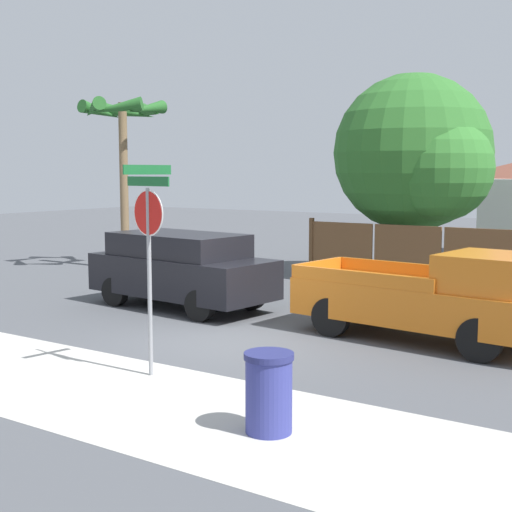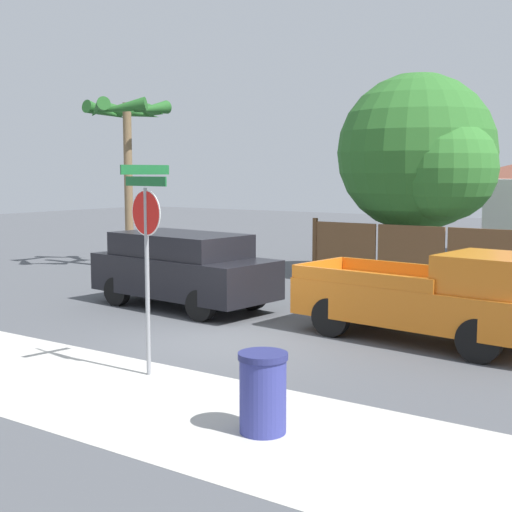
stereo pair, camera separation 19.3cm
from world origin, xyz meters
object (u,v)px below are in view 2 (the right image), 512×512
Objects in this scene: red_suv at (183,267)px; stop_sign at (146,232)px; palm_tree at (127,124)px; trash_bin at (263,392)px; oak_tree at (422,156)px; orange_pickup at (433,298)px.

red_suv is 1.44× the size of stop_sign.
trash_bin is at bearing -39.45° from palm_tree.
oak_tree is 9.65m from palm_tree.
orange_pickup is at bearing 67.65° from stop_sign.
palm_tree reaches higher than red_suv.
oak_tree reaches higher than red_suv.
trash_bin is at bearing -10.25° from stop_sign.
red_suv is 8.56m from trash_bin.
orange_pickup is at bearing 89.98° from trash_bin.
stop_sign is (3.31, -4.73, 1.33)m from red_suv.
oak_tree is at bearing 103.96° from trash_bin.
oak_tree is 12.49m from stop_sign.
orange_pickup reaches higher than trash_bin.
red_suv is at bearing 137.16° from trash_bin.
oak_tree is 1.85× the size of stop_sign.
trash_bin is (-0.00, -5.78, -0.35)m from orange_pickup.
palm_tree is at bearing 140.55° from trash_bin.
orange_pickup is (6.27, -0.03, -0.11)m from red_suv.
trash_bin is at bearing -84.23° from orange_pickup.
trash_bin is (6.27, -5.81, -0.46)m from red_suv.
oak_tree is 8.65m from red_suv.
palm_tree is 13.68m from orange_pickup.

